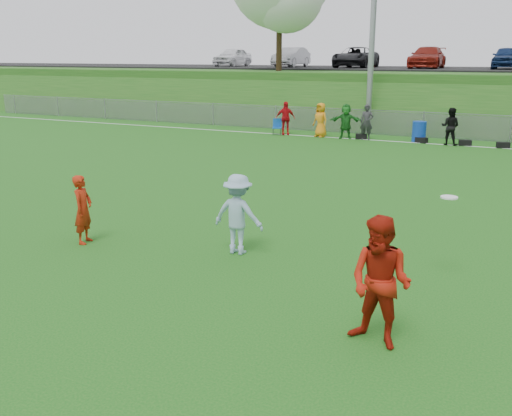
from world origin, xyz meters
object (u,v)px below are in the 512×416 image
Objects in this scene: player_red_center at (380,283)px; player_blue at (238,214)px; frisbee at (449,197)px; recycling_bin at (419,132)px; player_red_left at (83,209)px.

player_red_center is 4.43m from player_blue.
player_red_center is 3.03m from frisbee.
frisbee is 0.31× the size of recycling_bin.
recycling_bin is (-3.50, 17.30, -1.08)m from frisbee.
player_red_center reaches higher than player_red_left.
player_blue is 4.14m from frisbee.
frisbee is at bearing -95.84° from player_red_left.
player_red_left reaches higher than recycling_bin.
frisbee is at bearing 94.69° from player_red_center.
frisbee is at bearing -176.71° from player_blue.
player_red_center is at bearing 142.79° from player_blue.
player_blue is (-3.57, 2.62, -0.11)m from player_red_center.
player_blue is at bearing -175.76° from frisbee.
recycling_bin is at bearing -92.78° from player_blue.
player_red_left is 0.80× the size of player_red_center.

